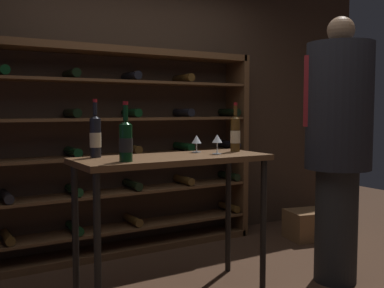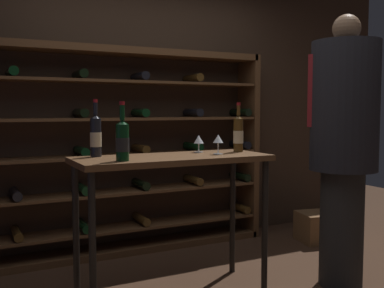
% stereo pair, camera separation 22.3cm
% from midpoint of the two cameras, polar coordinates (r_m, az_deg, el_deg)
% --- Properties ---
extents(back_wall, '(5.91, 0.10, 2.79)m').
position_cam_midpoint_polar(back_wall, '(4.38, -9.12, 5.56)').
color(back_wall, '#3D2B1E').
rests_on(back_wall, ground).
extents(wine_rack, '(2.97, 0.32, 1.84)m').
position_cam_midpoint_polar(wine_rack, '(4.07, -12.63, -1.21)').
color(wine_rack, brown).
rests_on(wine_rack, ground).
extents(tasting_table, '(1.34, 0.53, 0.98)m').
position_cam_midpoint_polar(tasting_table, '(3.10, -4.45, -3.74)').
color(tasting_table, brown).
rests_on(tasting_table, ground).
extents(person_bystander_red_print, '(0.48, 0.48, 1.97)m').
position_cam_midpoint_polar(person_bystander_red_print, '(3.50, 16.18, 0.79)').
color(person_bystander_red_print, '#252525').
rests_on(person_bystander_red_print, ground).
extents(wine_crate, '(0.54, 0.43, 0.28)m').
position_cam_midpoint_polar(wine_crate, '(4.77, 13.44, -9.79)').
color(wine_crate, brown).
rests_on(wine_crate, ground).
extents(wine_bottle_red_label, '(0.08, 0.08, 0.39)m').
position_cam_midpoint_polar(wine_bottle_red_label, '(3.08, -14.09, 0.99)').
color(wine_bottle_red_label, black).
rests_on(wine_bottle_red_label, tasting_table).
extents(wine_bottle_black_capsule, '(0.08, 0.08, 0.37)m').
position_cam_midpoint_polar(wine_bottle_black_capsule, '(2.79, -10.59, 0.43)').
color(wine_bottle_black_capsule, black).
rests_on(wine_bottle_black_capsule, tasting_table).
extents(wine_bottle_green_slim, '(0.07, 0.07, 0.37)m').
position_cam_midpoint_polar(wine_bottle_green_slim, '(3.41, 3.60, 1.34)').
color(wine_bottle_green_slim, '#4C3314').
rests_on(wine_bottle_green_slim, tasting_table).
extents(wine_glass_stemmed_right, '(0.07, 0.07, 0.13)m').
position_cam_midpoint_polar(wine_glass_stemmed_right, '(3.34, -1.34, 0.48)').
color(wine_glass_stemmed_right, silver).
rests_on(wine_glass_stemmed_right, tasting_table).
extents(wine_glass_stemmed_left, '(0.07, 0.07, 0.14)m').
position_cam_midpoint_polar(wine_glass_stemmed_left, '(3.20, 1.20, 0.53)').
color(wine_glass_stemmed_left, silver).
rests_on(wine_glass_stemmed_left, tasting_table).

